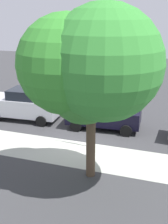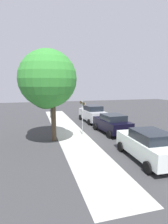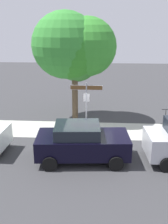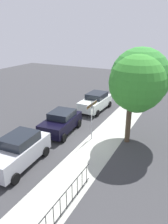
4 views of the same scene
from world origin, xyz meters
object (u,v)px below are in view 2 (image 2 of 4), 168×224
Objects in this scene: car_silver at (92,114)px; car_white at (148,145)px; street_sign at (82,110)px; car_black at (112,123)px; shade_tree at (47,82)px.

car_white is at bearing 175.28° from car_silver.
car_white is 10.98m from car_silver.
car_silver is at bearing 0.61° from car_white.
street_sign is 0.66× the size of car_white.
street_sign is at bearing 149.63° from car_silver.
car_black is 5.04m from car_silver.
street_sign is 5.72m from car_silver.
shade_tree reaches higher than street_sign.
car_silver is (10.98, -0.19, 0.07)m from car_white.
street_sign is at bearing -72.49° from shade_tree.
car_black is (5.94, -0.39, -0.03)m from car_white.
car_white is at bearing -158.83° from street_sign.
car_silver is at bearing -2.17° from car_black.
street_sign is 0.45× the size of shade_tree.
street_sign is 3.01m from car_black.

